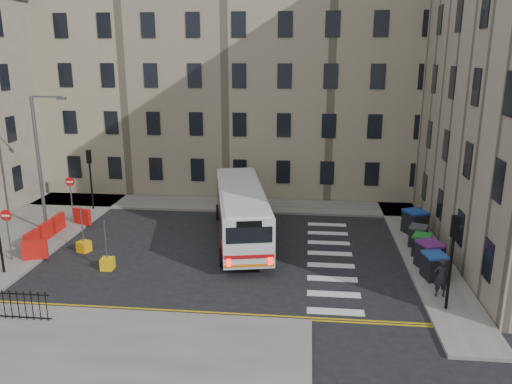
% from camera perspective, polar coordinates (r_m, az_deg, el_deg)
% --- Properties ---
extents(ground, '(120.00, 120.00, 0.00)m').
position_cam_1_polar(ground, '(27.30, -0.02, -7.03)').
color(ground, black).
rests_on(ground, ground).
extents(pavement_north, '(36.00, 3.20, 0.15)m').
position_cam_1_polar(pavement_north, '(36.29, -8.04, -1.30)').
color(pavement_north, slate).
rests_on(pavement_north, ground).
extents(pavement_east, '(2.40, 26.00, 0.15)m').
position_cam_1_polar(pavement_east, '(31.52, 17.33, -4.48)').
color(pavement_east, slate).
rests_on(pavement_east, ground).
extents(pavement_west, '(6.00, 22.00, 0.15)m').
position_cam_1_polar(pavement_west, '(32.63, -25.15, -4.59)').
color(pavement_west, slate).
rests_on(pavement_west, ground).
extents(pavement_sw, '(20.00, 6.00, 0.15)m').
position_cam_1_polar(pavement_sw, '(20.69, -23.78, -16.05)').
color(pavement_sw, slate).
rests_on(pavement_sw, ground).
extents(terrace_north, '(38.30, 10.80, 17.20)m').
position_cam_1_polar(terrace_north, '(41.76, -7.55, 12.82)').
color(terrace_north, tan).
rests_on(terrace_north, ground).
extents(traffic_light_east, '(0.28, 0.22, 4.10)m').
position_cam_1_polar(traffic_light_east, '(21.82, 21.54, -5.97)').
color(traffic_light_east, black).
rests_on(traffic_light_east, pavement_east).
extents(traffic_light_nw, '(0.28, 0.22, 4.10)m').
position_cam_1_polar(traffic_light_nw, '(35.63, -18.44, 2.38)').
color(traffic_light_nw, black).
rests_on(traffic_light_nw, pavement_west).
extents(streetlamp, '(0.50, 0.22, 8.14)m').
position_cam_1_polar(streetlamp, '(31.87, -23.57, 3.11)').
color(streetlamp, '#595B5E').
rests_on(streetlamp, pavement_west).
extents(no_entry_north, '(0.60, 0.08, 3.00)m').
position_cam_1_polar(no_entry_north, '(34.27, -20.44, 0.33)').
color(no_entry_north, '#595B5E').
rests_on(no_entry_north, pavement_west).
extents(no_entry_south, '(0.60, 0.08, 3.00)m').
position_cam_1_polar(no_entry_south, '(28.45, -26.56, -3.33)').
color(no_entry_south, '#595B5E').
rests_on(no_entry_south, pavement_west).
extents(roadworks_barriers, '(1.66, 6.26, 1.00)m').
position_cam_1_polar(roadworks_barriers, '(30.99, -22.31, -4.17)').
color(roadworks_barriers, red).
rests_on(roadworks_barriers, pavement_west).
extents(bus, '(4.69, 11.27, 2.99)m').
position_cam_1_polar(bus, '(28.86, -1.70, -2.12)').
color(bus, silver).
rests_on(bus, ground).
extents(wheelie_bin_a, '(1.18, 1.29, 1.24)m').
position_cam_1_polar(wheelie_bin_a, '(25.29, 19.71, -7.97)').
color(wheelie_bin_a, black).
rests_on(wheelie_bin_a, pavement_east).
extents(wheelie_bin_b, '(1.42, 1.51, 1.33)m').
position_cam_1_polar(wheelie_bin_b, '(26.42, 19.21, -6.80)').
color(wheelie_bin_b, black).
rests_on(wheelie_bin_b, pavement_east).
extents(wheelie_bin_c, '(1.21, 1.28, 1.13)m').
position_cam_1_polar(wheelie_bin_c, '(27.93, 18.41, -5.74)').
color(wheelie_bin_c, black).
rests_on(wheelie_bin_c, pavement_east).
extents(wheelie_bin_d, '(1.20, 1.28, 1.14)m').
position_cam_1_polar(wheelie_bin_d, '(29.21, 18.00, -4.76)').
color(wheelie_bin_d, black).
rests_on(wheelie_bin_d, pavement_east).
extents(wheelie_bin_e, '(1.55, 1.63, 1.41)m').
position_cam_1_polar(wheelie_bin_e, '(31.06, 17.70, -3.27)').
color(wheelie_bin_e, black).
rests_on(wheelie_bin_e, pavement_east).
extents(pedestrian, '(0.68, 0.47, 1.77)m').
position_cam_1_polar(pedestrian, '(23.53, 20.39, -9.14)').
color(pedestrian, black).
rests_on(pedestrian, pavement_east).
extents(bollard_yellow, '(0.77, 0.77, 0.60)m').
position_cam_1_polar(bollard_yellow, '(29.00, -19.06, -5.90)').
color(bollard_yellow, orange).
rests_on(bollard_yellow, ground).
extents(bollard_chevron, '(0.62, 0.62, 0.60)m').
position_cam_1_polar(bollard_chevron, '(26.35, -16.61, -7.86)').
color(bollard_chevron, yellow).
rests_on(bollard_chevron, ground).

